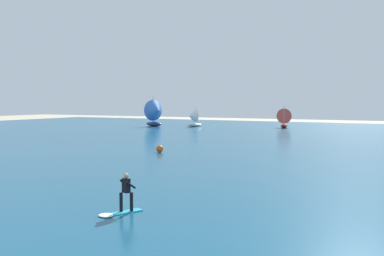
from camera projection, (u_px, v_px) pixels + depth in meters
ocean at (339, 142)px, 49.61m from camera, size 160.00×90.00×0.10m
kitesurfer at (122, 199)px, 18.10m from camera, size 1.30×2.01×1.67m
sailboat_near_shore at (285, 118)px, 76.94m from camera, size 2.79×3.27×3.76m
sailboat_mid_left at (193, 118)px, 79.17m from camera, size 3.01×3.22×3.58m
sailboat_heeled_over at (156, 113)px, 79.32m from camera, size 4.90×4.38×5.50m
marker_buoy at (160, 149)px, 39.43m from camera, size 0.68×0.68×0.68m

